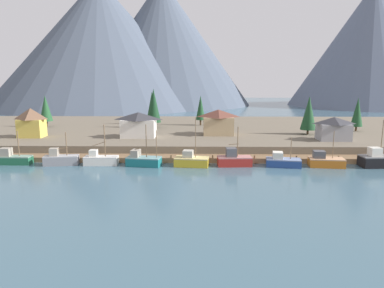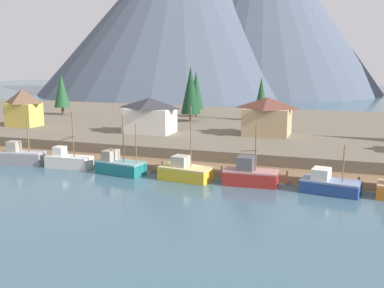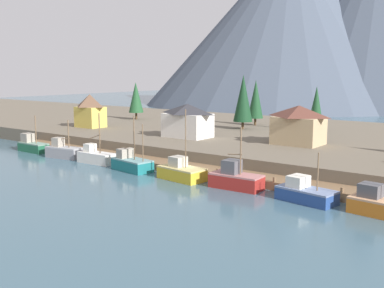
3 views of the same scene
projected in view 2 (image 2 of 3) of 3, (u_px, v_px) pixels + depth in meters
ground_plane at (231, 150)px, 76.54m from camera, size 400.00×400.00×1.00m
dock at (197, 168)px, 59.65m from camera, size 80.00×4.00×1.60m
shoreline_bank at (247, 130)px, 87.35m from camera, size 400.00×56.00×2.50m
mountain_west_peak at (181, 12)px, 198.57m from camera, size 123.36×123.36×69.08m
mountain_central_peak at (262, 9)px, 198.83m from camera, size 103.46×103.46×71.73m
fishing_boat_grey at (21, 156)px, 64.16m from camera, size 6.51×3.13×6.23m
fishing_boat_white at (68, 161)px, 62.03m from camera, size 6.32×2.57×7.65m
fishing_boat_teal at (119, 166)px, 58.82m from camera, size 6.61×3.75×7.80m
fishing_boat_yellow at (185, 172)px, 55.82m from camera, size 6.58×3.83×9.11m
fishing_boat_red at (250, 175)px, 53.56m from camera, size 6.39×3.08×7.37m
fishing_boat_blue at (329, 184)px, 50.37m from camera, size 6.62×3.79×5.51m
house_yellow at (23, 107)px, 82.92m from camera, size 5.78×4.27×6.76m
house_white at (150, 115)px, 75.38m from camera, size 8.17×5.44×5.81m
house_tan at (267, 116)px, 73.12m from camera, size 7.53×5.89×6.10m
conifer_near_left at (261, 95)px, 89.95m from camera, size 2.69×2.69×8.63m
conifer_near_right at (62, 91)px, 99.84m from camera, size 3.51×3.51×8.88m
conifer_back_left at (191, 90)px, 88.86m from camera, size 3.81×3.81×10.71m
conifer_back_right at (196, 90)px, 96.31m from camera, size 3.25×3.25×9.61m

